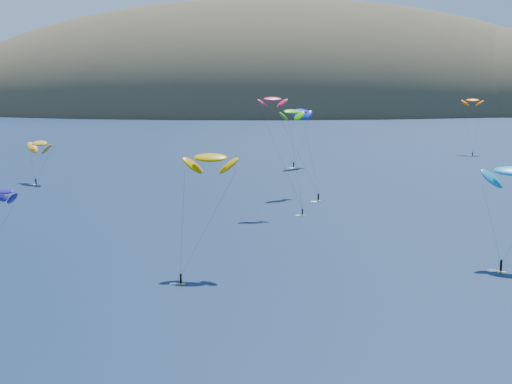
{
  "coord_description": "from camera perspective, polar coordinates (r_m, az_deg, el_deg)",
  "views": [
    {
      "loc": [
        -20.26,
        -56.86,
        32.5
      ],
      "look_at": [
        -14.99,
        80.0,
        9.0
      ],
      "focal_mm": 50.0,
      "sensor_mm": 36.0,
      "label": 1
    }
  ],
  "objects": [
    {
      "name": "island",
      "position": [
        623.59,
        3.31,
        5.75
      ],
      "size": [
        730.0,
        300.0,
        210.0
      ],
      "color": "#3D3526",
      "rests_on": "ground"
    },
    {
      "name": "kitesurfer_1",
      "position": [
        216.92,
        -16.95,
        3.74
      ],
      "size": [
        10.32,
        10.91,
        14.17
      ],
      "rotation": [
        0.0,
        0.0,
        -0.7
      ],
      "color": "yellow",
      "rests_on": "ground"
    },
    {
      "name": "kitesurfer_2",
      "position": [
        115.71,
        -3.66,
        2.75
      ],
      "size": [
        9.7,
        11.68,
        20.87
      ],
      "rotation": [
        0.0,
        0.0,
        -0.12
      ],
      "color": "yellow",
      "rests_on": "ground"
    },
    {
      "name": "kitesurfer_3",
      "position": [
        187.0,
        2.88,
        6.42
      ],
      "size": [
        10.89,
        15.55,
        23.99
      ],
      "rotation": [
        0.0,
        0.0,
        0.64
      ],
      "color": "yellow",
      "rests_on": "ground"
    },
    {
      "name": "kitesurfer_4",
      "position": [
        242.95,
        3.65,
        6.48
      ],
      "size": [
        10.11,
        10.41,
        21.59
      ],
      "rotation": [
        0.0,
        0.0,
        0.82
      ],
      "color": "yellow",
      "rests_on": "ground"
    },
    {
      "name": "kitesurfer_9",
      "position": [
        163.07,
        1.34,
        7.41
      ],
      "size": [
        10.65,
        7.25,
        27.8
      ],
      "rotation": [
        0.0,
        0.0,
        0.15
      ],
      "color": "yellow",
      "rests_on": "ground"
    },
    {
      "name": "kitesurfer_10",
      "position": [
        133.15,
        -19.33,
        0.09
      ],
      "size": [
        6.93,
        10.61,
        13.46
      ],
      "rotation": [
        0.0,
        0.0,
        -0.91
      ],
      "color": "yellow",
      "rests_on": "ground"
    },
    {
      "name": "kitesurfer_11",
      "position": [
        293.6,
        16.93,
        7.04
      ],
      "size": [
        8.61,
        13.98,
        23.04
      ],
      "rotation": [
        0.0,
        0.0,
        -0.37
      ],
      "color": "yellow",
      "rests_on": "ground"
    }
  ]
}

